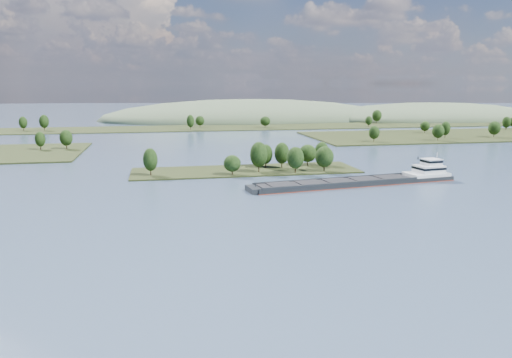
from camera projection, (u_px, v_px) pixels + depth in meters
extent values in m
plane|color=#374B60|center=(277.00, 202.00, 164.11)|extent=(1800.00, 1800.00, 0.00)
cube|color=black|center=(246.00, 171.00, 221.93)|extent=(100.00, 30.00, 1.20)
cylinder|color=black|center=(295.00, 169.00, 213.74)|extent=(0.50, 0.50, 3.69)
ellipsoid|color=black|center=(295.00, 158.00, 212.85)|extent=(7.43, 7.43, 9.50)
cylinder|color=black|center=(259.00, 162.00, 232.57)|extent=(0.50, 0.50, 3.41)
ellipsoid|color=black|center=(259.00, 153.00, 231.75)|extent=(8.24, 8.24, 8.78)
cylinder|color=black|center=(259.00, 167.00, 216.15)|extent=(0.50, 0.50, 4.31)
ellipsoid|color=black|center=(259.00, 154.00, 215.12)|extent=(7.73, 7.73, 11.08)
cylinder|color=black|center=(266.00, 164.00, 227.54)|extent=(0.50, 0.50, 3.49)
ellipsoid|color=black|center=(266.00, 154.00, 226.71)|extent=(6.24, 6.24, 8.97)
cylinder|color=black|center=(232.00, 172.00, 209.55)|extent=(0.50, 0.50, 2.73)
ellipsoid|color=black|center=(232.00, 163.00, 208.89)|extent=(7.36, 7.36, 7.02)
cylinder|color=black|center=(151.00, 171.00, 208.07)|extent=(0.50, 0.50, 3.76)
ellipsoid|color=black|center=(150.00, 160.00, 207.17)|extent=(6.10, 6.10, 9.68)
cylinder|color=black|center=(282.00, 164.00, 226.53)|extent=(0.50, 0.50, 3.82)
ellipsoid|color=black|center=(282.00, 153.00, 225.61)|extent=(6.85, 6.85, 9.81)
cylinder|color=black|center=(321.00, 161.00, 234.33)|extent=(0.50, 0.50, 3.59)
ellipsoid|color=black|center=(322.00, 152.00, 233.47)|extent=(6.62, 6.62, 9.23)
cylinder|color=black|center=(324.00, 167.00, 218.04)|extent=(0.50, 0.50, 3.59)
ellipsoid|color=black|center=(324.00, 157.00, 217.18)|extent=(8.13, 8.13, 9.23)
cylinder|color=black|center=(308.00, 162.00, 233.24)|extent=(0.50, 0.50, 3.24)
ellipsoid|color=black|center=(308.00, 153.00, 232.46)|extent=(8.36, 8.36, 8.34)
cylinder|color=black|center=(67.00, 146.00, 291.11)|extent=(0.50, 0.50, 3.67)
ellipsoid|color=black|center=(66.00, 138.00, 290.23)|extent=(7.45, 7.45, 9.43)
cylinder|color=black|center=(41.00, 147.00, 287.58)|extent=(0.50, 0.50, 3.43)
ellipsoid|color=black|center=(40.00, 139.00, 286.76)|extent=(5.84, 5.84, 8.82)
cylinder|color=black|center=(374.00, 139.00, 327.29)|extent=(0.50, 0.50, 3.42)
ellipsoid|color=black|center=(374.00, 132.00, 326.48)|extent=(7.12, 7.12, 8.80)
cylinder|color=black|center=(494.00, 135.00, 354.07)|extent=(0.50, 0.50, 3.73)
ellipsoid|color=black|center=(494.00, 128.00, 353.18)|extent=(8.53, 8.53, 9.59)
cylinder|color=black|center=(438.00, 138.00, 333.81)|extent=(0.50, 0.50, 3.56)
ellipsoid|color=black|center=(438.00, 131.00, 332.96)|extent=(8.05, 8.05, 9.15)
cylinder|color=black|center=(445.00, 135.00, 349.68)|extent=(0.50, 0.50, 3.83)
ellipsoid|color=black|center=(446.00, 128.00, 348.76)|extent=(6.62, 6.62, 9.84)
cylinder|color=black|center=(425.00, 131.00, 385.58)|extent=(0.50, 0.50, 2.98)
ellipsoid|color=black|center=(425.00, 126.00, 384.87)|extent=(7.39, 7.39, 7.66)
cylinder|color=black|center=(506.00, 128.00, 410.01)|extent=(0.50, 0.50, 3.60)
ellipsoid|color=black|center=(507.00, 122.00, 409.14)|extent=(6.79, 6.79, 9.26)
cube|color=black|center=(202.00, 128.00, 433.95)|extent=(900.00, 60.00, 1.20)
cylinder|color=black|center=(24.00, 128.00, 405.98)|extent=(0.50, 0.50, 3.79)
ellipsoid|color=black|center=(23.00, 122.00, 405.07)|extent=(6.65, 6.65, 9.75)
cylinder|color=black|center=(369.00, 125.00, 444.05)|extent=(0.50, 0.50, 3.09)
ellipsoid|color=black|center=(369.00, 120.00, 443.31)|extent=(6.23, 6.23, 7.96)
cylinder|color=black|center=(200.00, 125.00, 437.23)|extent=(0.50, 0.50, 3.29)
ellipsoid|color=black|center=(200.00, 121.00, 436.44)|extent=(7.89, 7.89, 8.45)
cylinder|color=black|center=(377.00, 121.00, 480.18)|extent=(0.50, 0.50, 4.25)
ellipsoid|color=black|center=(377.00, 116.00, 479.16)|extent=(9.25, 9.25, 10.94)
cylinder|color=black|center=(45.00, 128.00, 406.14)|extent=(0.50, 0.50, 4.26)
ellipsoid|color=black|center=(44.00, 121.00, 405.12)|extent=(7.77, 7.77, 10.95)
cylinder|color=black|center=(265.00, 126.00, 434.78)|extent=(0.50, 0.50, 3.18)
ellipsoid|color=black|center=(265.00, 121.00, 434.02)|extent=(8.96, 8.96, 8.19)
cylinder|color=black|center=(191.00, 127.00, 414.11)|extent=(0.50, 0.50, 4.08)
ellipsoid|color=black|center=(190.00, 121.00, 413.13)|extent=(6.30, 6.30, 10.49)
ellipsoid|color=#46583D|center=(432.00, 119.00, 550.62)|extent=(260.00, 140.00, 36.00)
ellipsoid|color=#46583D|center=(249.00, 119.00, 541.68)|extent=(320.00, 160.00, 44.00)
cube|color=black|center=(356.00, 183.00, 192.02)|extent=(83.78, 21.76, 2.29)
cube|color=#962B10|center=(356.00, 185.00, 192.11)|extent=(84.01, 21.99, 0.26)
cube|color=black|center=(331.00, 179.00, 193.81)|extent=(63.87, 9.30, 0.83)
cube|color=black|center=(344.00, 183.00, 184.35)|extent=(63.87, 9.30, 0.83)
cube|color=black|center=(337.00, 181.00, 189.11)|extent=(63.05, 17.86, 0.31)
cube|color=black|center=(281.00, 185.00, 181.73)|extent=(10.44, 9.73, 0.36)
cube|color=black|center=(310.00, 183.00, 185.39)|extent=(10.44, 9.73, 0.36)
cube|color=black|center=(337.00, 181.00, 189.05)|extent=(10.44, 9.73, 0.36)
cube|color=black|center=(363.00, 179.00, 192.71)|extent=(10.44, 9.73, 0.36)
cube|color=black|center=(389.00, 177.00, 196.38)|extent=(10.44, 9.73, 0.36)
cube|color=black|center=(253.00, 190.00, 178.46)|extent=(4.38, 9.69, 2.08)
cylinder|color=black|center=(256.00, 186.00, 178.51)|extent=(0.28, 0.28, 2.29)
cube|color=white|center=(426.00, 174.00, 202.01)|extent=(17.84, 12.17, 1.25)
cube|color=white|center=(429.00, 169.00, 201.95)|extent=(11.44, 9.67, 3.12)
cube|color=black|center=(429.00, 168.00, 201.87)|extent=(11.67, 9.90, 0.94)
cube|color=white|center=(431.00, 162.00, 201.77)|extent=(7.04, 7.04, 2.29)
cube|color=black|center=(431.00, 161.00, 201.70)|extent=(7.27, 7.27, 0.83)
cube|color=white|center=(432.00, 159.00, 201.54)|extent=(7.50, 7.50, 0.21)
cylinder|color=white|center=(437.00, 156.00, 202.14)|extent=(0.23, 0.23, 2.70)
cylinder|color=black|center=(418.00, 158.00, 203.06)|extent=(0.59, 0.59, 1.25)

